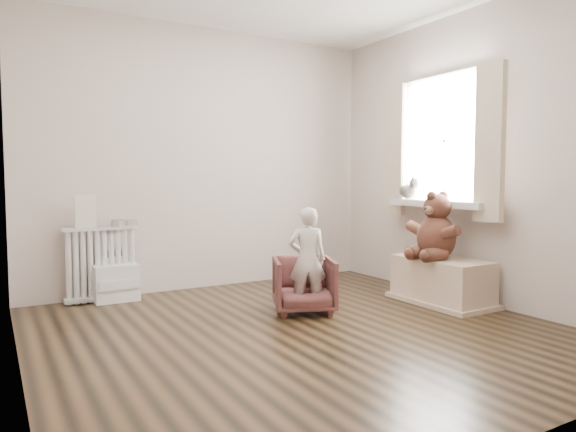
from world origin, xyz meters
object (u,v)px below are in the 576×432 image
radiator (101,258)px  plush_cat (409,189)px  armchair (304,285)px  child (307,259)px  toy_bench (442,281)px  teddy_bear (437,228)px  toy_vanity (115,270)px

radiator → plush_cat: size_ratio=2.65×
armchair → child: (0.00, -0.05, 0.22)m
child → toy_bench: child is taller
radiator → toy_bench: radiator is taller
child → teddy_bear: bearing=-169.3°
child → toy_vanity: bearing=-21.0°
teddy_bear → toy_vanity: bearing=143.6°
teddy_bear → plush_cat: size_ratio=2.31×
armchair → toy_vanity: bearing=160.1°
toy_vanity → teddy_bear: teddy_bear is taller
radiator → teddy_bear: size_ratio=1.15×
armchair → teddy_bear: bearing=8.5°
radiator → toy_bench: bearing=-31.5°
toy_bench → teddy_bear: size_ratio=1.45×
toy_vanity → teddy_bear: bearing=-32.1°
toy_vanity → armchair: bearing=-43.7°
radiator → plush_cat: 2.97m
radiator → armchair: (1.37, -1.23, -0.16)m
radiator → armchair: radiator is taller
child → armchair: bearing=-66.1°
toy_vanity → child: bearing=-44.9°
armchair → toy_bench: size_ratio=0.59×
toy_vanity → plush_cat: size_ratio=2.38×
radiator → toy_vanity: bearing=-14.6°
toy_vanity → armchair: (1.26, -1.20, -0.05)m
teddy_bear → radiator: bearing=144.3°
child → teddy_bear: teddy_bear is taller
radiator → toy_bench: (2.59, -1.59, -0.19)m
toy_vanity → plush_cat: bearing=-20.4°
toy_vanity → plush_cat: plush_cat is taller
radiator → toy_vanity: 0.17m
armchair → plush_cat: 1.58m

